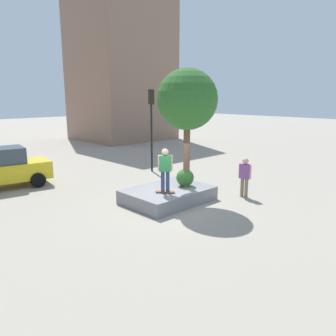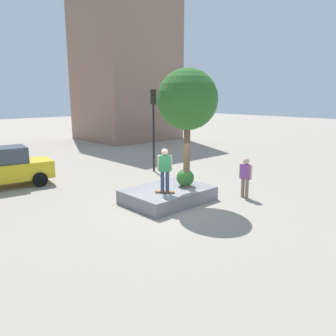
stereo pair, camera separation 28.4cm
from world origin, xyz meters
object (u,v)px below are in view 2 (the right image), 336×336
Objects in this scene: plaza_tree at (187,100)px; pedestrian_crossing at (245,175)px; skateboard at (165,192)px; planter_ledge at (168,195)px; traffic_light_corner at (153,117)px; taxi_cab at (4,167)px; skateboarder at (165,167)px.

pedestrian_crossing is at bearing -35.85° from plaza_tree.
pedestrian_crossing is at bearing -23.59° from skateboard.
pedestrian_crossing is (2.92, -1.91, 0.75)m from planter_ledge.
traffic_light_corner is at bearing 55.33° from planter_ledge.
plaza_tree is 1.04× the size of traffic_light_corner.
pedestrian_crossing is at bearing -51.47° from taxi_cab.
taxi_cab is at bearing 124.05° from plaza_tree.
taxi_cab is at bearing 116.58° from skateboarder.
planter_ledge is at bearing 146.80° from pedestrian_crossing.
skateboard is 0.16× the size of traffic_light_corner.
traffic_light_corner is (3.93, 5.30, 1.61)m from skateboarder.
taxi_cab is at bearing 121.09° from planter_ledge.
skateboarder is (-1.31, -0.04, -2.62)m from plaza_tree.
plaza_tree is 2.84× the size of skateboarder.
traffic_light_corner reaches higher than skateboard.
skateboarder is (-0.00, 0.00, 1.03)m from skateboard.
planter_ledge is 0.72× the size of plaza_tree.
traffic_light_corner is at bearing 63.48° from plaza_tree.
planter_ledge is 1.54m from skateboarder.
pedestrian_crossing is (-0.47, -6.81, -2.24)m from traffic_light_corner.
taxi_cab is (-4.36, 7.24, 0.73)m from planter_ledge.
planter_ledge is at bearing 36.23° from skateboarder.
skateboarder is 3.83m from pedestrian_crossing.
planter_ledge is 3.57m from pedestrian_crossing.
plaza_tree is (0.77, -0.35, 4.00)m from planter_ledge.
plaza_tree is at bearing 144.15° from pedestrian_crossing.
traffic_light_corner is at bearing 86.07° from pedestrian_crossing.
skateboarder reaches higher than planter_ledge.
skateboarder is at bearing -63.42° from taxi_cab.
plaza_tree is 5.96m from traffic_light_corner.
plaza_tree is at bearing -55.95° from taxi_cab.
skateboarder reaches higher than skateboard.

